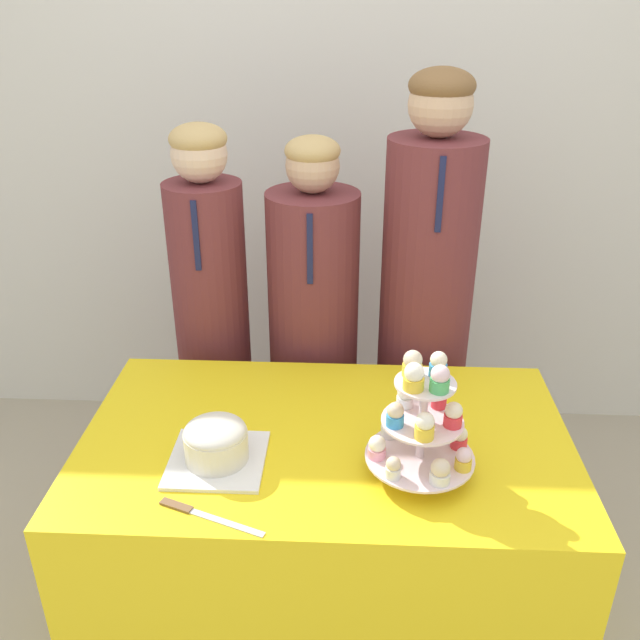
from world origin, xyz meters
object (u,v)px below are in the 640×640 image
student_1 (313,354)px  student_2 (423,330)px  student_0 (214,342)px  cupcake_stand (422,421)px  round_cake (216,443)px  cake_knife (194,512)px

student_1 → student_2: student_2 is taller
student_0 → student_2: student_2 is taller
student_0 → cupcake_stand: bearing=-48.8°
round_cake → student_1: 0.75m
cupcake_stand → student_1: bearing=112.0°
student_1 → student_2: (0.37, 0.00, 0.11)m
cake_knife → student_2: 1.07m
student_2 → round_cake: bearing=-128.6°
student_2 → student_0: bearing=-180.0°
round_cake → student_2: size_ratio=0.15×
cake_knife → student_0: (-0.13, 0.89, -0.05)m
cupcake_stand → cake_knife: bearing=-162.3°
round_cake → student_1: (0.20, 0.71, -0.15)m
round_cake → student_0: size_ratio=0.16×
cake_knife → student_2: size_ratio=0.16×
cupcake_stand → student_0: 0.99m
cupcake_stand → student_1: 0.82m
student_1 → cake_knife: bearing=-103.5°
round_cake → student_2: student_2 is taller
round_cake → cupcake_stand: (0.49, -0.02, 0.09)m
cupcake_stand → student_1: size_ratio=0.23×
cupcake_stand → student_0: (-0.64, 0.73, -0.20)m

